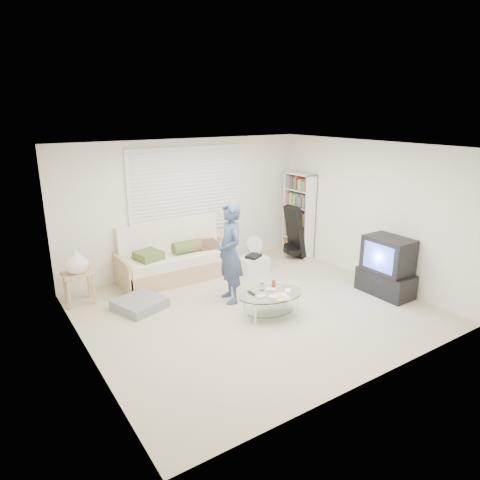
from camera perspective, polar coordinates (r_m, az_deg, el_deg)
ground at (r=6.80m, az=1.86°, el=-9.20°), size 5.00×5.00×0.00m
room_shell at (r=6.65m, az=-0.38°, el=5.07°), size 5.02×4.52×2.51m
window_blinds at (r=8.13m, az=-7.02°, el=6.58°), size 2.32×0.08×1.62m
futon_sofa at (r=7.98m, az=-8.46°, el=-2.68°), size 2.12×0.86×1.04m
grey_floor_pillow at (r=6.98m, az=-13.22°, el=-8.27°), size 0.85×0.85×0.15m
side_table at (r=7.20m, az=-20.99°, el=-2.92°), size 0.47×0.38×0.93m
bookshelf at (r=9.12m, az=7.81°, el=3.36°), size 0.28×0.74×1.75m
guitar_case at (r=8.94m, az=7.26°, el=0.57°), size 0.42×0.42×1.11m
floor_fan at (r=8.51m, az=1.80°, el=-1.11°), size 0.38×0.25×0.62m
storage_bin at (r=8.17m, az=1.81°, el=-3.31°), size 0.53×0.37×0.37m
tv_unit at (r=7.56m, az=18.98°, el=-3.43°), size 0.51×0.92×0.99m
coffee_table at (r=6.47m, az=4.17°, el=-7.72°), size 1.10×0.81×0.49m
standing_person at (r=6.80m, az=-1.33°, el=-1.75°), size 0.49×0.66×1.64m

